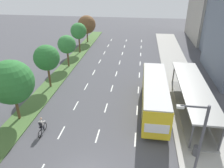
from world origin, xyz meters
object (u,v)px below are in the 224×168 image
Objects in this scene: bus_shelter at (195,95)px; cyclist at (42,127)px; median_tree_fourth at (67,45)px; median_tree_farthest at (87,25)px; trash_bin at (196,151)px; bus at (155,93)px; median_tree_second at (11,82)px; median_tree_third at (47,58)px; streetlight at (198,143)px; median_tree_fifth at (79,31)px.

bus_shelter is 7.53× the size of cyclist.
bus_shelter is at bearing -30.83° from median_tree_fourth.
bus_shelter is 2.38× the size of median_tree_farthest.
cyclist is (-14.71, -6.06, -1.07)m from bus_shelter.
cyclist is at bearing 175.89° from trash_bin.
bus is at bearing -39.32° from median_tree_fourth.
median_tree_second is at bearing -90.10° from median_tree_farthest.
median_tree_farthest is (-18.02, 25.18, 2.07)m from bus_shelter.
median_tree_third is 19.81m from trash_bin.
streetlight is (2.17, -9.58, 1.82)m from bus.
median_tree_fourth is (0.11, 7.34, -0.39)m from median_tree_third.
median_tree_farthest is at bearing 92.14° from median_tree_fifth.
bus_shelter is 2.46× the size of median_tree_fifth.
median_tree_third reaches higher than median_tree_fourth.
median_tree_second is 16.97m from streetlight.
median_tree_third is 0.87× the size of streetlight.
cyclist is at bearing -82.77° from median_tree_fifth.
cyclist is at bearing 162.74° from streetlight.
bus is at bearing 15.38° from median_tree_second.
median_tree_second is 29.38m from median_tree_farthest.
bus_shelter is 1.21× the size of bus.
median_tree_second is 1.13× the size of median_tree_fifth.
bus_shelter reaches higher than cyclist.
streetlight is (-2.11, -9.98, 2.02)m from bus_shelter.
median_tree_second is 7.35m from median_tree_third.
bus_shelter is 20.56m from median_tree_fourth.
cyclist is at bearing -157.61° from bus_shelter.
median_tree_fifth is (-13.46, 18.24, 2.11)m from bus.
median_tree_fourth is at bearing 89.12° from median_tree_third.
streetlight is at bearing -101.96° from bus_shelter.
median_tree_second reaches higher than cyclist.
median_tree_farthest reaches higher than bus.
bus_shelter is at bearing 78.04° from streetlight.
bus_shelter is 2.71× the size of median_tree_fourth.
median_tree_second is at bearing -90.84° from median_tree_fifth.
trash_bin is at bearing -56.19° from median_tree_fifth.
bus is 22.77m from median_tree_fifth.
bus_shelter is at bearing -45.16° from median_tree_fifth.
median_tree_third is 6.63× the size of trash_bin.
median_tree_fifth is 0.86× the size of streetlight.
cyclist is at bearing -72.05° from median_tree_third.
bus is 29.10m from median_tree_farthest.
cyclist is 17.06m from median_tree_fourth.
trash_bin is at bearing -31.53° from median_tree_third.
median_tree_farthest is 38.59m from streetlight.
median_tree_farthest reaches higher than bus_shelter.
median_tree_farthest is at bearing 117.72° from trash_bin.
median_tree_third is at bearing 165.17° from bus.
median_tree_fifth is (-0.05, 14.69, 0.06)m from median_tree_third.
median_tree_third is 14.69m from median_tree_fifth.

